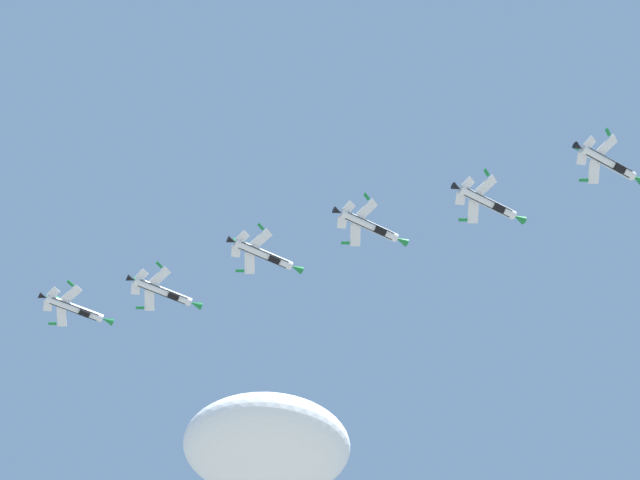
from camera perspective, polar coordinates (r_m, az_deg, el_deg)
cloud_near_formation at (r=337.61m, az=-3.92°, el=-14.98°), size 70.40×62.39×27.14m
fighter_jet_lead at (r=148.81m, az=20.49°, el=5.31°), size 15.16×9.81×5.36m
fighter_jet_left_wing at (r=143.73m, az=12.30°, el=2.67°), size 15.16×9.86×5.29m
fighter_jet_right_wing at (r=144.64m, az=3.72°, el=1.01°), size 15.16×9.70×5.50m
fighter_jet_left_outer at (r=148.54m, az=-4.09°, el=-1.10°), size 15.16×9.90×5.23m
fighter_jet_right_outer at (r=157.89m, az=-11.40°, el=-3.77°), size 15.16×9.74×5.46m
fighter_jet_trail_slot at (r=169.10m, az=-17.52°, el=-4.85°), size 15.16×9.90×5.23m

